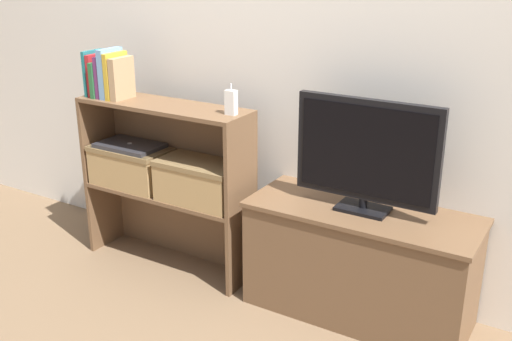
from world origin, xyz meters
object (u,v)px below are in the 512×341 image
(tv, at_px, (366,153))
(laptop, at_px, (130,145))
(tv_stand, at_px, (359,263))
(storage_basket_right, at_px, (200,180))
(book_plum, at_px, (106,76))
(book_mustard, at_px, (116,76))
(book_crimson, at_px, (97,75))
(book_teal, at_px, (94,73))
(book_skyblue, at_px, (111,73))
(book_forest, at_px, (102,79))
(baby_monitor, at_px, (231,102))
(book_tan, at_px, (122,78))
(storage_basket_left, at_px, (131,164))

(tv, distance_m, laptop, 1.26)
(tv_stand, relative_size, storage_basket_right, 2.40)
(book_plum, xyz_separation_m, book_mustard, (0.07, 0.00, 0.01))
(book_crimson, bearing_deg, book_teal, -180.00)
(tv, bearing_deg, laptop, -176.50)
(tv_stand, distance_m, book_skyblue, 1.51)
(tv_stand, relative_size, tv, 1.61)
(tv_stand, bearing_deg, book_forest, -176.34)
(laptop, bearing_deg, baby_monitor, 1.39)
(book_mustard, relative_size, book_tan, 1.10)
(tv_stand, xyz_separation_m, book_crimson, (-1.42, -0.09, 0.71))
(book_crimson, xyz_separation_m, book_tan, (0.17, -0.00, -0.00))
(storage_basket_right, height_order, laptop, laptop)
(tv, relative_size, book_plum, 3.00)
(book_mustard, xyz_separation_m, laptop, (0.05, 0.01, -0.36))
(storage_basket_left, distance_m, storage_basket_right, 0.44)
(tv, relative_size, book_teal, 2.73)
(tv_stand, height_order, tv, tv)
(tv_stand, height_order, book_plum, book_plum)
(storage_basket_left, xyz_separation_m, storage_basket_right, (0.44, 0.00, 0.00))
(tv_stand, height_order, laptop, laptop)
(book_forest, bearing_deg, storage_basket_right, 1.08)
(book_teal, xyz_separation_m, book_plum, (0.08, 0.00, -0.01))
(book_crimson, distance_m, laptop, 0.39)
(book_tan, bearing_deg, tv, 3.98)
(tv_stand, distance_m, book_crimson, 1.59)
(book_skyblue, relative_size, storage_basket_right, 0.59)
(book_teal, distance_m, book_tan, 0.19)
(book_plum, distance_m, laptop, 0.37)
(book_crimson, bearing_deg, book_skyblue, -0.00)
(tv, distance_m, book_tan, 1.27)
(book_skyblue, distance_m, storage_basket_right, 0.70)
(book_plum, xyz_separation_m, storage_basket_right, (0.55, 0.01, -0.45))
(tv, bearing_deg, book_plum, -176.33)
(book_skyblue, bearing_deg, book_plum, 180.00)
(book_forest, distance_m, laptop, 0.36)
(book_forest, distance_m, storage_basket_left, 0.46)
(book_tan, bearing_deg, storage_basket_right, 1.40)
(book_crimson, distance_m, book_forest, 0.04)
(book_tan, relative_size, laptop, 0.62)
(book_teal, height_order, storage_basket_left, book_teal)
(storage_basket_left, height_order, storage_basket_right, same)
(book_plum, relative_size, book_skyblue, 0.84)
(book_teal, relative_size, laptop, 0.68)
(book_crimson, distance_m, book_skyblue, 0.10)
(tv_stand, xyz_separation_m, book_teal, (-1.45, -0.09, 0.72))
(book_teal, relative_size, book_tan, 1.09)
(tv_stand, relative_size, book_skyblue, 4.07)
(tv_stand, relative_size, book_forest, 5.63)
(book_teal, bearing_deg, tv_stand, 3.51)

